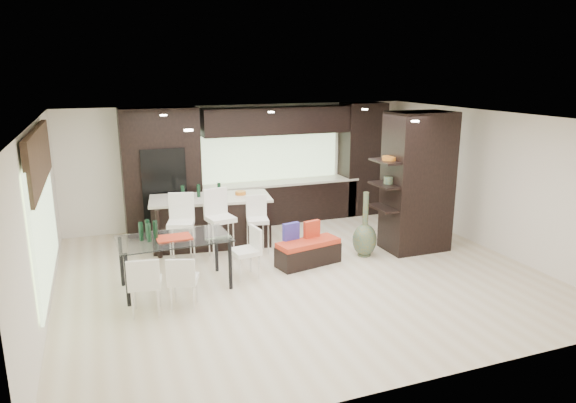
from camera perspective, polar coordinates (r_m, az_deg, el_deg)
name	(u,v)px	position (r m, az deg, el deg)	size (l,w,h in m)	color
ground	(300,273)	(9.07, 1.35, -7.94)	(8.00, 8.00, 0.00)	beige
back_wall	(244,164)	(11.90, -4.95, 4.18)	(8.00, 0.02, 2.70)	white
left_wall	(40,222)	(8.10, -25.88, -2.09)	(0.02, 7.00, 2.70)	white
right_wall	(490,181)	(10.77, 21.55, 2.15)	(0.02, 7.00, 2.70)	white
ceiling	(301,118)	(8.43, 1.46, 9.31)	(8.00, 7.00, 0.02)	white
window_left	(44,218)	(8.29, -25.49, -1.70)	(0.04, 3.20, 1.90)	#B2D199
window_back	(269,154)	(12.00, -2.15, 5.28)	(3.40, 0.04, 1.20)	#B2D199
stone_accent	(39,157)	(8.10, -25.96, 4.46)	(0.08, 3.00, 0.80)	brown
ceiling_spots	(295,118)	(8.66, 0.83, 9.31)	(4.00, 3.00, 0.02)	white
back_cabinetry	(269,165)	(11.73, -2.15, 4.07)	(6.80, 0.68, 2.70)	black
refrigerator	(163,191)	(11.25, -13.72, 1.14)	(0.90, 0.68, 1.90)	black
partition_column	(417,182)	(10.22, 14.19, 2.10)	(1.20, 0.80, 2.70)	black
kitchen_island	(211,221)	(10.47, -8.53, -2.15)	(2.38, 1.02, 0.99)	black
stool_left	(182,236)	(9.55, -11.74, -3.78)	(0.46, 0.46, 1.04)	white
stool_mid	(221,231)	(9.67, -7.46, -3.29)	(0.47, 0.47, 1.06)	white
stool_right	(258,231)	(9.91, -3.38, -3.25)	(0.40, 0.40, 0.90)	white
bench	(308,253)	(9.38, 2.26, -5.68)	(1.18, 0.46, 0.46)	black
floor_vase	(365,224)	(9.80, 8.57, -2.52)	(0.46, 0.46, 1.25)	#48573E
dining_table	(175,263)	(8.55, -12.40, -6.67)	(1.75, 0.99, 0.84)	white
chair_near	(184,283)	(7.85, -11.52, -8.88)	(0.41, 0.41, 0.77)	white
chair_far	(146,287)	(7.77, -15.55, -9.13)	(0.45, 0.45, 0.83)	white
chair_end	(245,255)	(8.78, -4.76, -5.94)	(0.44, 0.44, 0.80)	white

